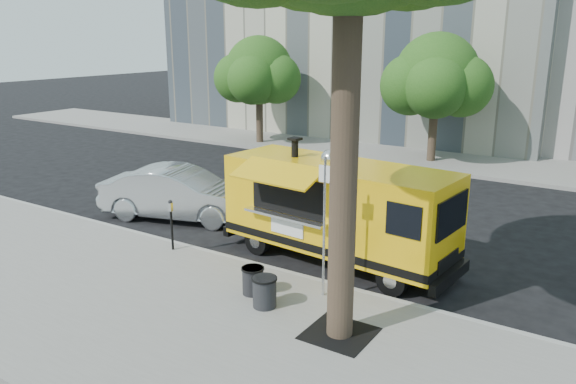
# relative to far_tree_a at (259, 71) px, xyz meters

# --- Properties ---
(ground) EXTENTS (120.00, 120.00, 0.00)m
(ground) POSITION_rel_far_tree_a_xyz_m (10.00, -12.30, -3.78)
(ground) COLOR black
(ground) RESTS_ON ground
(sidewalk) EXTENTS (60.00, 6.00, 0.15)m
(sidewalk) POSITION_rel_far_tree_a_xyz_m (10.00, -16.30, -3.70)
(sidewalk) COLOR gray
(sidewalk) RESTS_ON ground
(curb) EXTENTS (60.00, 0.14, 0.16)m
(curb) POSITION_rel_far_tree_a_xyz_m (10.00, -13.23, -3.70)
(curb) COLOR #999993
(curb) RESTS_ON ground
(far_sidewalk) EXTENTS (60.00, 5.00, 0.15)m
(far_sidewalk) POSITION_rel_far_tree_a_xyz_m (10.00, 1.20, -3.70)
(far_sidewalk) COLOR gray
(far_sidewalk) RESTS_ON ground
(tree_well) EXTENTS (1.20, 1.20, 0.02)m
(tree_well) POSITION_rel_far_tree_a_xyz_m (12.60, -15.10, -3.62)
(tree_well) COLOR black
(tree_well) RESTS_ON sidewalk
(far_tree_a) EXTENTS (3.42, 3.42, 5.36)m
(far_tree_a) POSITION_rel_far_tree_a_xyz_m (0.00, 0.00, 0.00)
(far_tree_a) COLOR #33261C
(far_tree_a) RESTS_ON far_sidewalk
(far_tree_b) EXTENTS (3.60, 3.60, 5.50)m
(far_tree_b) POSITION_rel_far_tree_a_xyz_m (9.00, 0.40, 0.06)
(far_tree_b) COLOR #33261C
(far_tree_b) RESTS_ON far_sidewalk
(sign_post) EXTENTS (0.28, 0.06, 3.00)m
(sign_post) POSITION_rel_far_tree_a_xyz_m (11.55, -13.85, -1.93)
(sign_post) COLOR silver
(sign_post) RESTS_ON sidewalk
(parking_meter) EXTENTS (0.11, 0.11, 1.33)m
(parking_meter) POSITION_rel_far_tree_a_xyz_m (7.00, -13.65, -2.79)
(parking_meter) COLOR black
(parking_meter) RESTS_ON sidewalk
(food_truck) EXTENTS (6.22, 3.07, 2.98)m
(food_truck) POSITION_rel_far_tree_a_xyz_m (10.73, -11.79, -2.38)
(food_truck) COLOR yellow
(food_truck) RESTS_ON ground
(sedan) EXTENTS (5.13, 3.04, 1.60)m
(sedan) POSITION_rel_far_tree_a_xyz_m (5.07, -11.30, -2.98)
(sedan) COLOR #B5B8BC
(sedan) RESTS_ON ground
(trash_bin_left) EXTENTS (0.49, 0.49, 0.59)m
(trash_bin_left) POSITION_rel_far_tree_a_xyz_m (10.26, -14.60, -3.31)
(trash_bin_left) COLOR black
(trash_bin_left) RESTS_ON sidewalk
(trash_bin_right) EXTENTS (0.53, 0.53, 0.63)m
(trash_bin_right) POSITION_rel_far_tree_a_xyz_m (10.81, -14.95, -3.29)
(trash_bin_right) COLOR black
(trash_bin_right) RESTS_ON sidewalk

